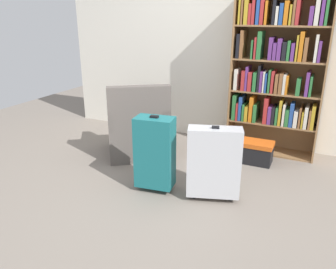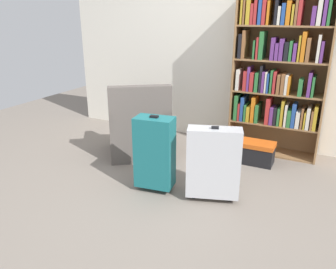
# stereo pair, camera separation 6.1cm
# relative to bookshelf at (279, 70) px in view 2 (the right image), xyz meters

# --- Properties ---
(ground_plane) EXTENTS (8.03, 8.03, 0.00)m
(ground_plane) POSITION_rel_bookshelf_xyz_m (-0.70, -1.67, -1.02)
(ground_plane) COLOR slate
(back_wall) EXTENTS (4.59, 0.10, 2.60)m
(back_wall) POSITION_rel_bookshelf_xyz_m (-0.70, 0.23, 0.28)
(back_wall) COLOR silver
(back_wall) RESTS_ON ground
(bookshelf) EXTENTS (1.04, 0.34, 1.88)m
(bookshelf) POSITION_rel_bookshelf_xyz_m (0.00, 0.00, 0.00)
(bookshelf) COLOR olive
(bookshelf) RESTS_ON ground
(armchair) EXTENTS (0.97, 0.97, 0.90)m
(armchair) POSITION_rel_bookshelf_xyz_m (-1.43, -0.76, -0.70)
(armchair) COLOR #59514C
(armchair) RESTS_ON ground
(mug) EXTENTS (0.12, 0.08, 0.10)m
(mug) POSITION_rel_bookshelf_xyz_m (-0.97, -0.95, -0.97)
(mug) COLOR #1959A5
(mug) RESTS_ON ground
(storage_box) EXTENTS (0.41, 0.25, 0.26)m
(storage_box) POSITION_rel_bookshelf_xyz_m (-0.09, -0.41, -0.88)
(storage_box) COLOR black
(storage_box) RESTS_ON ground
(suitcase_teal) EXTENTS (0.39, 0.26, 0.76)m
(suitcase_teal) POSITION_rel_bookshelf_xyz_m (-0.84, -1.47, -0.63)
(suitcase_teal) COLOR #19666B
(suitcase_teal) RESTS_ON ground
(suitcase_silver) EXTENTS (0.51, 0.32, 0.72)m
(suitcase_silver) POSITION_rel_bookshelf_xyz_m (-0.27, -1.41, -0.65)
(suitcase_silver) COLOR #B7BABF
(suitcase_silver) RESTS_ON ground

